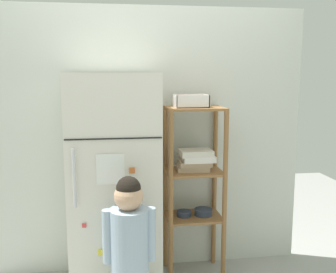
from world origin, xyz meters
The scene contains 5 objects.
kitchen_wall_back centered at (0.00, 0.36, 1.03)m, with size 2.52×0.03×2.07m, color silver.
refrigerator centered at (-0.25, 0.02, 0.78)m, with size 0.61×0.66×1.57m.
child_standing centered at (-0.18, -0.47, 0.59)m, with size 0.32×0.23×0.98m.
pantry_shelf_unit centered at (0.35, 0.17, 0.79)m, with size 0.44×0.33×1.32m.
fruit_bin centered at (0.32, 0.17, 1.35)m, with size 0.24×0.20×0.09m.
Camera 1 is at (-0.26, -2.68, 1.56)m, focal length 41.98 mm.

